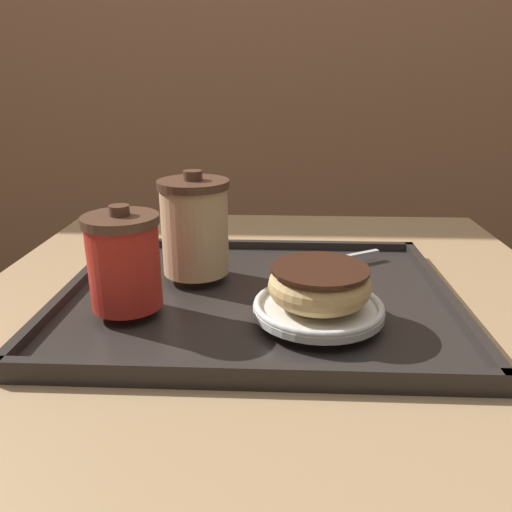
# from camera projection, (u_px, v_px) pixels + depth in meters

# --- Properties ---
(cafe_table) EXTENTS (0.80, 0.90, 0.71)m
(cafe_table) POSITION_uv_depth(u_px,v_px,m) (269.00, 422.00, 0.67)
(cafe_table) COLOR tan
(cafe_table) RESTS_ON ground_plane
(serving_tray) EXTENTS (0.48, 0.38, 0.02)m
(serving_tray) POSITION_uv_depth(u_px,v_px,m) (256.00, 298.00, 0.63)
(serving_tray) COLOR #282321
(serving_tray) RESTS_ON cafe_table
(coffee_cup_front) EXTENTS (0.08, 0.08, 0.12)m
(coffee_cup_front) POSITION_uv_depth(u_px,v_px,m) (124.00, 261.00, 0.56)
(coffee_cup_front) COLOR red
(coffee_cup_front) RESTS_ON serving_tray
(coffee_cup_rear) EXTENTS (0.09, 0.09, 0.14)m
(coffee_cup_rear) POSITION_uv_depth(u_px,v_px,m) (195.00, 226.00, 0.65)
(coffee_cup_rear) COLOR #E0B784
(coffee_cup_rear) RESTS_ON serving_tray
(plate_with_chocolate_donut) EXTENTS (0.14, 0.14, 0.01)m
(plate_with_chocolate_donut) POSITION_uv_depth(u_px,v_px,m) (318.00, 307.00, 0.55)
(plate_with_chocolate_donut) COLOR white
(plate_with_chocolate_donut) RESTS_ON serving_tray
(donut_chocolate_glazed) EXTENTS (0.11, 0.11, 0.04)m
(donut_chocolate_glazed) POSITION_uv_depth(u_px,v_px,m) (319.00, 284.00, 0.54)
(donut_chocolate_glazed) COLOR #DBB270
(donut_chocolate_glazed) RESTS_ON plate_with_chocolate_donut
(spoon) EXTENTS (0.13, 0.08, 0.01)m
(spoon) POSITION_uv_depth(u_px,v_px,m) (321.00, 260.00, 0.70)
(spoon) COLOR silver
(spoon) RESTS_ON serving_tray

